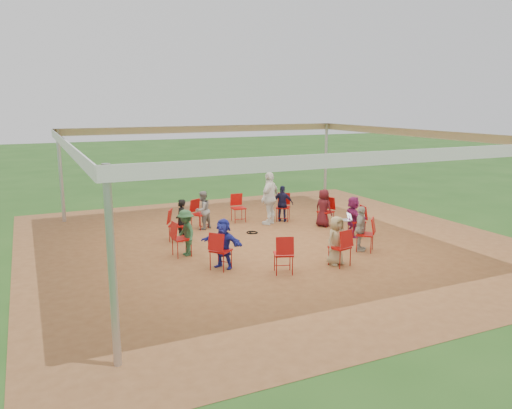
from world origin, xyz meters
name	(u,v)px	position (x,y,z in m)	size (l,w,h in m)	color
ground	(270,242)	(0.00, 0.00, 0.00)	(80.00, 80.00, 0.00)	#234E18
dirt_patch	(270,242)	(0.00, 0.00, 0.01)	(13.00, 13.00, 0.00)	brown
tent	(270,157)	(0.00, 0.00, 2.37)	(10.33, 10.33, 3.00)	#B2B2B7
chair_0	(357,221)	(2.55, -0.52, 0.45)	(0.42, 0.44, 0.90)	#A80D0A
chair_1	(326,212)	(2.42, 0.94, 0.45)	(0.42, 0.44, 0.90)	#A80D0A
chair_2	(283,207)	(1.53, 2.10, 0.45)	(0.42, 0.44, 0.90)	#A80D0A
chair_3	(238,208)	(0.15, 2.60, 0.45)	(0.42, 0.44, 0.90)	#A80D0A
chair_4	(200,214)	(-1.28, 2.26, 0.45)	(0.42, 0.44, 0.90)	#A80D0A
chair_5	(177,225)	(-2.30, 1.21, 0.45)	(0.42, 0.44, 0.90)	#A80D0A
chair_6	(182,239)	(-2.59, -0.22, 0.45)	(0.42, 0.44, 0.90)	#A80D0A
chair_7	(221,251)	(-2.06, -1.59, 0.45)	(0.42, 0.44, 0.90)	#A80D0A
chair_8	(283,254)	(-0.88, -2.45, 0.45)	(0.42, 0.44, 0.90)	#A80D0A
chair_9	(340,248)	(0.59, -2.53, 0.45)	(0.42, 0.44, 0.90)	#A80D0A
chair_10	(365,234)	(1.86, -1.81, 0.45)	(0.42, 0.44, 0.90)	#A80D0A
person_seated_0	(353,217)	(2.43, -0.49, 0.60)	(1.09, 0.41, 1.18)	#831E5A
person_seated_1	(323,208)	(2.31, 0.90, 0.60)	(0.58, 0.32, 1.18)	#471016
person_seated_2	(283,204)	(1.46, 2.00, 0.60)	(0.69, 0.35, 1.18)	#1A193A
person_seated_3	(203,210)	(-1.22, 2.16, 0.60)	(0.57, 0.33, 1.18)	gray
person_seated_4	(181,220)	(-2.19, 1.16, 0.60)	(0.43, 0.28, 1.18)	black
person_seated_5	(186,233)	(-2.47, -0.21, 0.60)	(0.76, 0.38, 1.18)	#2A5431
person_seated_6	(223,243)	(-1.96, -1.51, 0.60)	(1.09, 0.41, 1.18)	#212898
person_seated_7	(336,240)	(0.56, -2.42, 0.60)	(0.58, 0.32, 1.18)	tan
person_seated_8	(361,229)	(1.78, -1.73, 0.60)	(0.69, 0.35, 1.18)	#AAA798
standing_person	(270,198)	(0.93, 1.88, 0.85)	(0.98, 0.50, 1.68)	white
cable_coil	(253,232)	(-0.04, 1.08, 0.02)	(0.42, 0.42, 0.03)	black
laptop	(348,218)	(2.27, -0.46, 0.56)	(0.30, 0.35, 0.21)	#B7B7BC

